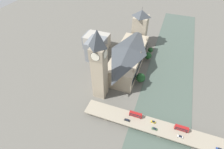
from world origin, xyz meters
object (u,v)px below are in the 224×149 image
car_northbound_mid (127,120)px  car_northbound_tail (220,149)px  double_decker_bus_lead (182,128)px  parliament_hall (128,57)px  clock_tower (99,64)px  car_southbound_tail (154,129)px  road_bridge (160,128)px  victoria_tower (140,28)px  car_southbound_lead (180,137)px  car_northbound_lead (153,122)px  double_decker_bus_rear (136,114)px

car_northbound_mid → car_northbound_tail: bearing=179.6°
double_decker_bus_lead → car_northbound_mid: bearing=8.4°
parliament_hall → car_northbound_tail: size_ratio=17.23×
parliament_hall → car_northbound_mid: size_ratio=17.20×
parliament_hall → car_northbound_mid: parliament_hall is taller
clock_tower → car_southbound_tail: clock_tower is taller
clock_tower → car_northbound_mid: size_ratio=15.24×
parliament_hall → clock_tower: bearing=74.9°
road_bridge → car_northbound_tail: bearing=175.7°
victoria_tower → car_northbound_mid: (-21.04, 128.16, -18.71)m
victoria_tower → car_southbound_lead: size_ratio=11.98×
car_northbound_tail → car_southbound_tail: 48.64m
victoria_tower → double_decker_bus_lead: bearing=118.1°
car_northbound_tail → car_northbound_mid: bearing=-0.4°
car_northbound_tail → car_northbound_lead: bearing=-7.1°
double_decker_bus_rear → parliament_hall: bearing=-68.7°
road_bridge → victoria_tower: bearing=-68.6°
clock_tower → victoria_tower: size_ratio=1.37×
victoria_tower → car_northbound_tail: bearing=125.9°
double_decker_bus_rear → car_northbound_lead: (-15.72, 0.78, -1.94)m
victoria_tower → car_northbound_lead: bearing=109.1°
car_southbound_tail → double_decker_bus_rear: bearing=-20.9°
car_northbound_lead → car_southbound_lead: 23.04m
victoria_tower → double_decker_bus_lead: (-64.83, 121.66, -16.77)m
road_bridge → car_northbound_tail: car_northbound_tail is taller
double_decker_bus_rear → car_northbound_lead: 15.85m
clock_tower → car_southbound_tail: bearing=157.1°
double_decker_bus_lead → car_southbound_lead: size_ratio=2.51×
clock_tower → car_southbound_lead: size_ratio=16.41×
parliament_hall → car_northbound_tail: parliament_hall is taller
victoria_tower → car_northbound_tail: 159.85m
clock_tower → car_southbound_lead: clock_tower is taller
victoria_tower → car_northbound_tail: (-93.02, 128.65, -18.72)m
parliament_hall → car_southbound_lead: size_ratio=18.53×
car_southbound_tail → parliament_hall: bearing=-59.4°
victoria_tower → car_southbound_lead: 144.86m
car_northbound_mid → car_northbound_tail: size_ratio=1.00×
clock_tower → car_southbound_lead: 88.22m
victoria_tower → car_southbound_tail: bearing=109.1°
victoria_tower → car_northbound_lead: victoria_tower is taller
car_northbound_mid → car_southbound_tail: size_ratio=1.09×
parliament_hall → car_northbound_tail: (-92.96, 75.08, -8.61)m
parliament_hall → double_decker_bus_rear: 73.32m
car_southbound_tail → road_bridge: bearing=-147.0°
car_northbound_lead → car_southbound_tail: bearing=108.9°
clock_tower → double_decker_bus_rear: bearing=156.3°
clock_tower → car_northbound_mid: bearing=145.0°
victoria_tower → car_northbound_lead: 130.82m
double_decker_bus_rear → car_northbound_lead: double_decker_bus_rear is taller
road_bridge → car_northbound_lead: size_ratio=34.41×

